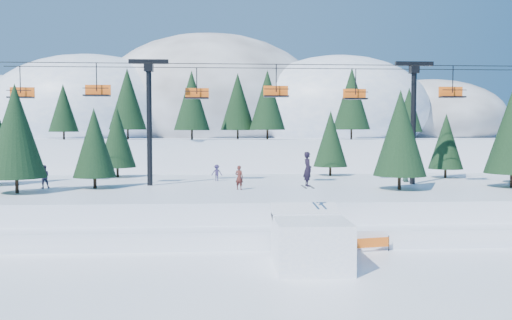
{
  "coord_description": "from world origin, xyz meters",
  "views": [
    {
      "loc": [
        -2.58,
        -23.22,
        6.73
      ],
      "look_at": [
        -0.94,
        6.0,
        5.2
      ],
      "focal_mm": 35.0,
      "sensor_mm": 36.0,
      "label": 1
    }
  ],
  "objects": [
    {
      "name": "berm",
      "position": [
        0.0,
        8.0,
        0.55
      ],
      "size": [
        70.0,
        6.0,
        1.1
      ],
      "primitive_type": "cube",
      "color": "white",
      "rests_on": "ground"
    },
    {
      "name": "banner_far",
      "position": [
        11.41,
        6.16,
        0.54
      ],
      "size": [
        2.66,
        1.11,
        0.9
      ],
      "color": "black",
      "rests_on": "ground"
    },
    {
      "name": "chairlift",
      "position": [
        0.86,
        18.05,
        9.32
      ],
      "size": [
        46.0,
        3.21,
        10.28
      ],
      "color": "black",
      "rests_on": "mid_shelf"
    },
    {
      "name": "distant_skiers",
      "position": [
        -4.62,
        18.08,
        3.34
      ],
      "size": [
        30.98,
        7.83,
        1.84
      ],
      "color": "#1C352C",
      "rests_on": "mid_shelf"
    },
    {
      "name": "mountain_ridge",
      "position": [
        -5.09,
        73.35,
        9.64
      ],
      "size": [
        119.0,
        61.09,
        26.46
      ],
      "color": "white",
      "rests_on": "ground"
    },
    {
      "name": "mid_shelf",
      "position": [
        0.0,
        18.0,
        1.25
      ],
      "size": [
        70.0,
        22.0,
        2.5
      ],
      "primitive_type": "cube",
      "color": "white",
      "rests_on": "ground"
    },
    {
      "name": "banner_near",
      "position": [
        5.25,
        4.36,
        0.54
      ],
      "size": [
        2.81,
        0.6,
        0.9
      ],
      "color": "black",
      "rests_on": "ground"
    },
    {
      "name": "jump_kicker",
      "position": [
        1.57,
        1.72,
        1.35
      ],
      "size": [
        3.62,
        4.93,
        5.78
      ],
      "color": "white",
      "rests_on": "ground"
    },
    {
      "name": "ground",
      "position": [
        0.0,
        0.0,
        0.0
      ],
      "size": [
        160.0,
        160.0,
        0.0
      ],
      "primitive_type": "plane",
      "color": "white",
      "rests_on": "ground"
    },
    {
      "name": "conifer_stand",
      "position": [
        4.4,
        18.55,
        6.78
      ],
      "size": [
        63.42,
        17.42,
        9.11
      ],
      "color": "black",
      "rests_on": "mid_shelf"
    }
  ]
}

